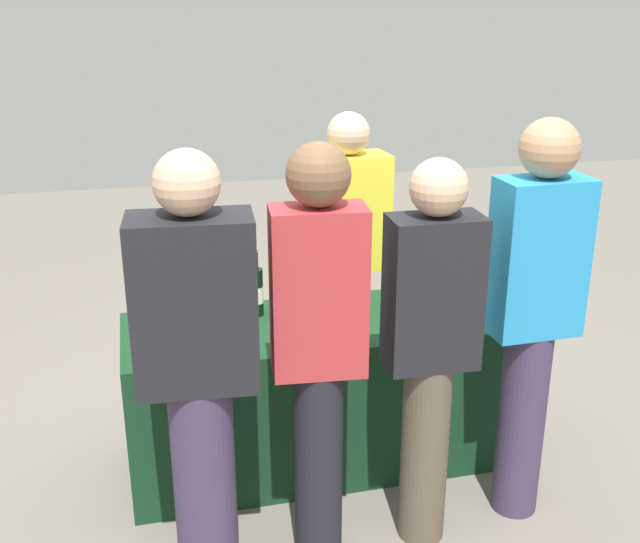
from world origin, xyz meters
TOP-DOWN VIEW (x-y plane):
  - ground_plane at (0.00, 0.00)m, footprint 12.00×12.00m
  - tasting_table at (0.00, 0.00)m, footprint 1.82×0.65m
  - wine_bottle_0 at (-0.58, 0.12)m, footprint 0.07×0.07m
  - wine_bottle_1 at (-0.46, 0.09)m, footprint 0.07×0.07m
  - wine_bottle_2 at (-0.27, 0.15)m, footprint 0.07×0.07m
  - wine_bottle_3 at (-0.16, 0.13)m, footprint 0.07×0.07m
  - wine_bottle_4 at (-0.03, 0.13)m, footprint 0.07×0.07m
  - wine_bottle_5 at (0.13, 0.17)m, footprint 0.07×0.07m
  - wine_bottle_6 at (0.22, 0.12)m, footprint 0.08×0.08m
  - wine_glass_0 at (-0.46, -0.10)m, footprint 0.07×0.07m
  - wine_glass_1 at (0.35, -0.12)m, footprint 0.07×0.07m
  - wine_glass_2 at (0.48, -0.06)m, footprint 0.07×0.07m
  - server_pouring at (0.27, 0.52)m, footprint 0.43×0.26m
  - guest_0 at (-0.62, -0.68)m, footprint 0.45×0.27m
  - guest_1 at (-0.17, -0.68)m, footprint 0.36×0.23m
  - guest_2 at (0.28, -0.66)m, footprint 0.36×0.22m
  - guest_3 at (0.76, -0.59)m, footprint 0.37×0.23m

SIDE VIEW (x-z plane):
  - ground_plane at x=0.00m, z-range 0.00..0.00m
  - tasting_table at x=0.00m, z-range 0.00..0.74m
  - wine_glass_2 at x=0.48m, z-range 0.77..0.90m
  - wine_glass_1 at x=0.35m, z-range 0.77..0.90m
  - wine_glass_0 at x=-0.46m, z-range 0.77..0.91m
  - wine_bottle_5 at x=0.13m, z-range 0.70..1.00m
  - wine_bottle_4 at x=-0.03m, z-range 0.70..1.00m
  - wine_bottle_0 at x=-0.58m, z-range 0.70..1.02m
  - wine_bottle_3 at x=-0.16m, z-range 0.70..1.02m
  - wine_bottle_6 at x=0.22m, z-range 0.69..1.03m
  - wine_bottle_1 at x=-0.46m, z-range 0.70..1.02m
  - wine_bottle_2 at x=-0.27m, z-range 0.69..1.03m
  - server_pouring at x=0.27m, z-range 0.06..1.70m
  - guest_2 at x=0.28m, z-range 0.08..1.72m
  - guest_0 at x=-0.62m, z-range 0.07..1.78m
  - guest_1 at x=-0.17m, z-range 0.10..1.82m
  - guest_3 at x=0.76m, z-range 0.10..1.85m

